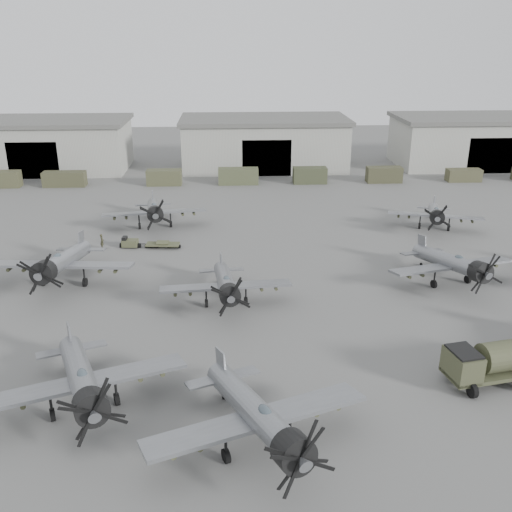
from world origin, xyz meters
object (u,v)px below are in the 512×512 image
(aircraft_far_0, at_px, (154,210))
(fuel_tanker, at_px, (500,359))
(tug_trailer, at_px, (142,244))
(aircraft_mid_0, at_px, (61,263))
(aircraft_near_1, at_px, (260,418))
(ground_crew, at_px, (102,241))
(aircraft_mid_2, at_px, (454,264))
(aircraft_mid_1, at_px, (226,284))
(aircraft_near_0, at_px, (82,381))
(aircraft_far_1, at_px, (435,214))

(aircraft_far_0, height_order, fuel_tanker, aircraft_far_0)
(tug_trailer, bearing_deg, fuel_tanker, -39.52)
(aircraft_mid_0, relative_size, aircraft_far_0, 1.05)
(aircraft_near_1, distance_m, ground_crew, 37.25)
(fuel_tanker, relative_size, tug_trailer, 1.26)
(aircraft_mid_2, xyz_separation_m, aircraft_far_0, (-29.89, 18.60, 0.04))
(aircraft_mid_2, bearing_deg, tug_trailer, 144.95)
(aircraft_near_1, distance_m, aircraft_mid_2, 29.41)
(aircraft_mid_1, xyz_separation_m, aircraft_mid_2, (21.28, 3.23, 0.15))
(aircraft_near_0, bearing_deg, aircraft_mid_1, 37.70)
(aircraft_near_0, xyz_separation_m, fuel_tanker, (27.35, 2.16, -0.67))
(aircraft_near_1, distance_m, aircraft_mid_1, 18.92)
(aircraft_far_1, height_order, ground_crew, aircraft_far_1)
(aircraft_mid_2, distance_m, fuel_tanker, 15.95)
(aircraft_near_1, relative_size, fuel_tanker, 1.62)
(aircraft_mid_2, xyz_separation_m, tug_trailer, (-30.55, 11.85, -1.76))
(ground_crew, bearing_deg, aircraft_near_1, -173.61)
(fuel_tanker, bearing_deg, aircraft_far_1, 67.08)
(aircraft_mid_1, distance_m, tug_trailer, 17.78)
(aircraft_near_1, height_order, aircraft_mid_1, aircraft_near_1)
(fuel_tanker, bearing_deg, ground_crew, 128.47)
(aircraft_mid_1, bearing_deg, aircraft_far_0, 106.49)
(aircraft_far_0, xyz_separation_m, ground_crew, (-5.05, -6.83, -1.43))
(aircraft_mid_2, xyz_separation_m, aircraft_far_1, (3.93, 16.21, -0.20))
(fuel_tanker, relative_size, ground_crew, 4.76)
(aircraft_near_1, relative_size, aircraft_far_0, 1.03)
(aircraft_near_1, distance_m, aircraft_far_0, 41.99)
(aircraft_near_0, bearing_deg, aircraft_mid_0, 87.13)
(aircraft_far_1, distance_m, tug_trailer, 34.80)
(aircraft_near_0, bearing_deg, aircraft_near_1, -42.53)
(aircraft_far_0, relative_size, ground_crew, 7.45)
(aircraft_mid_1, bearing_deg, ground_crew, 127.27)
(aircraft_far_1, xyz_separation_m, fuel_tanker, (-6.73, -31.91, -0.33))
(aircraft_near_1, xyz_separation_m, aircraft_far_0, (-10.44, 40.67, -0.13))
(aircraft_near_1, bearing_deg, aircraft_mid_0, 104.23)
(aircraft_near_0, distance_m, aircraft_mid_1, 17.11)
(aircraft_mid_1, height_order, ground_crew, aircraft_mid_1)
(ground_crew, bearing_deg, aircraft_mid_2, -126.83)
(aircraft_near_0, relative_size, aircraft_far_1, 1.15)
(aircraft_mid_1, height_order, aircraft_far_1, aircraft_mid_1)
(aircraft_near_1, bearing_deg, aircraft_far_0, 82.89)
(aircraft_mid_2, bearing_deg, ground_crew, 147.53)
(aircraft_near_0, distance_m, aircraft_mid_2, 35.04)
(fuel_tanker, bearing_deg, tug_trailer, 124.21)
(tug_trailer, bearing_deg, aircraft_mid_0, -115.65)
(aircraft_mid_0, relative_size, aircraft_mid_2, 1.08)
(aircraft_near_1, xyz_separation_m, fuel_tanker, (16.65, 6.37, -0.70))
(aircraft_near_1, bearing_deg, aircraft_far_1, 37.07)
(aircraft_mid_0, height_order, aircraft_mid_2, aircraft_mid_0)
(aircraft_near_0, bearing_deg, tug_trailer, 69.71)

